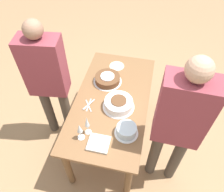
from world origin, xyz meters
TOP-DOWN VIEW (x-y plane):
  - ground_plane at (0.00, 0.00)m, footprint 12.00×12.00m
  - dining_table at (0.00, 0.00)m, footprint 1.48×0.77m
  - cake_center_white at (0.08, 0.09)m, footprint 0.33×0.33m
  - cake_front_chocolate at (-0.25, -0.11)m, footprint 0.32×0.32m
  - cake_back_decorated at (0.38, 0.22)m, footprint 0.22×0.22m
  - wine_glass_near at (0.45, -0.13)m, footprint 0.06×0.06m
  - wine_glass_far at (0.51, -0.17)m, footprint 0.07×0.07m
  - dessert_plate_left at (-0.53, -0.06)m, footprint 0.18×0.18m
  - fork_pile at (0.13, -0.22)m, footprint 0.17×0.11m
  - napkin_stack at (0.55, 0.00)m, footprint 0.17×0.19m
  - person_cutting at (0.03, -0.67)m, footprint 0.27×0.43m
  - person_watching at (0.35, 0.64)m, footprint 0.23×0.41m

SIDE VIEW (x-z plane):
  - ground_plane at x=0.00m, z-range 0.00..0.00m
  - dining_table at x=0.00m, z-range 0.25..0.99m
  - dessert_plate_left at x=-0.53m, z-range 0.74..0.74m
  - fork_pile at x=0.13m, z-range 0.74..0.75m
  - napkin_stack at x=0.55m, z-range 0.74..0.76m
  - cake_front_chocolate at x=-0.25m, z-range 0.73..0.82m
  - cake_center_white at x=0.08m, z-range 0.73..0.84m
  - cake_back_decorated at x=0.38m, z-range 0.74..0.83m
  - wine_glass_far at x=0.51m, z-range 0.78..0.97m
  - wine_glass_near at x=0.45m, z-range 0.78..1.01m
  - person_cutting at x=0.03m, z-range 0.16..1.75m
  - person_watching at x=0.35m, z-range 0.17..1.84m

